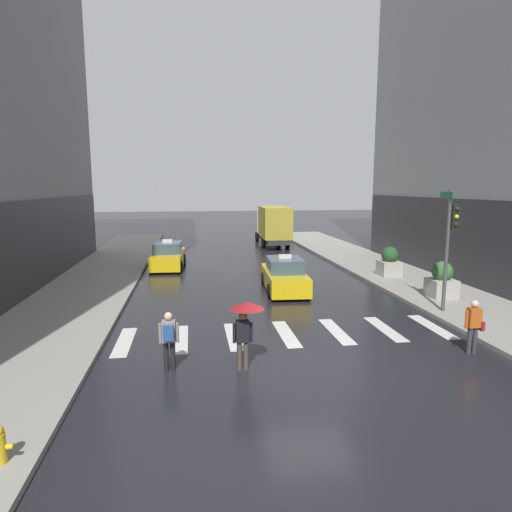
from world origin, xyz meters
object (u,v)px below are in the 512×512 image
box_truck (273,224)px  pedestrian_with_backpack (169,337)px  pedestrian_with_handbag (474,323)px  traffic_light_pole (450,233)px  planter_mid_block (389,262)px  taxi_second (168,256)px  pedestrian_with_umbrella (245,317)px  taxi_lead (284,276)px  planter_near_corner (442,281)px

box_truck → pedestrian_with_backpack: 26.26m
pedestrian_with_backpack → pedestrian_with_handbag: same height
traffic_light_pole → box_truck: 21.48m
box_truck → planter_mid_block: bearing=-74.8°
taxi_second → pedestrian_with_handbag: bearing=-58.1°
pedestrian_with_backpack → planter_mid_block: size_ratio=1.03×
pedestrian_with_backpack → planter_mid_block: planter_mid_block is taller
pedestrian_with_umbrella → pedestrian_with_backpack: size_ratio=1.18×
taxi_lead → box_truck: 16.63m
taxi_second → planter_mid_block: 13.17m
planter_near_corner → pedestrian_with_handbag: bearing=-113.3°
traffic_light_pole → pedestrian_with_handbag: size_ratio=2.91×
pedestrian_with_handbag → planter_near_corner: (2.59, 6.00, -0.06)m
box_truck → pedestrian_with_backpack: box_truck is taller
pedestrian_with_handbag → planter_mid_block: bearing=77.5°
taxi_second → pedestrian_with_backpack: size_ratio=2.80×
taxi_lead → planter_mid_block: bearing=18.5°
traffic_light_pole → pedestrian_with_backpack: (-10.56, -3.90, -2.29)m
taxi_lead → pedestrian_with_umbrella: bearing=-108.6°
traffic_light_pole → pedestrian_with_umbrella: 9.61m
taxi_second → pedestrian_with_backpack: bearing=-87.2°
pedestrian_with_backpack → box_truck: bearing=73.2°
pedestrian_with_backpack → planter_near_corner: (11.63, 5.98, -0.10)m
planter_mid_block → planter_near_corner: bearing=-88.0°
pedestrian_with_backpack → planter_mid_block: (11.45, 10.84, -0.10)m
pedestrian_with_umbrella → planter_near_corner: bearing=33.1°
pedestrian_with_umbrella → pedestrian_with_backpack: 2.16m
taxi_second → box_truck: 12.62m
box_truck → pedestrian_with_backpack: (-7.58, -25.12, -0.88)m
taxi_lead → box_truck: (2.49, 16.41, 1.13)m
pedestrian_with_handbag → planter_mid_block: planter_mid_block is taller
traffic_light_pole → planter_mid_block: size_ratio=3.00×
traffic_light_pole → box_truck: size_ratio=0.63×
planter_near_corner → planter_mid_block: 4.87m
pedestrian_with_backpack → planter_near_corner: planter_near_corner is taller
box_truck → planter_near_corner: 19.59m
taxi_lead → planter_mid_block: 6.72m
taxi_lead → pedestrian_with_handbag: (3.95, -8.74, 0.21)m
pedestrian_with_umbrella → planter_mid_block: 14.54m
taxi_lead → planter_near_corner: bearing=-22.7°
taxi_lead → traffic_light_pole: bearing=-41.3°
taxi_second → box_truck: box_truck is taller
taxi_second → planter_near_corner: (12.40, -9.75, 0.15)m
planter_near_corner → planter_mid_block: (-0.17, 4.87, 0.00)m
taxi_second → pedestrian_with_backpack: 15.75m
pedestrian_with_umbrella → planter_mid_block: (9.38, 11.09, -0.64)m
traffic_light_pole → pedestrian_with_backpack: size_ratio=2.91×
pedestrian_with_umbrella → taxi_lead: bearing=71.4°
pedestrian_with_backpack → taxi_lead: bearing=59.7°
pedestrian_with_umbrella → pedestrian_with_backpack: (-2.07, 0.25, -0.54)m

